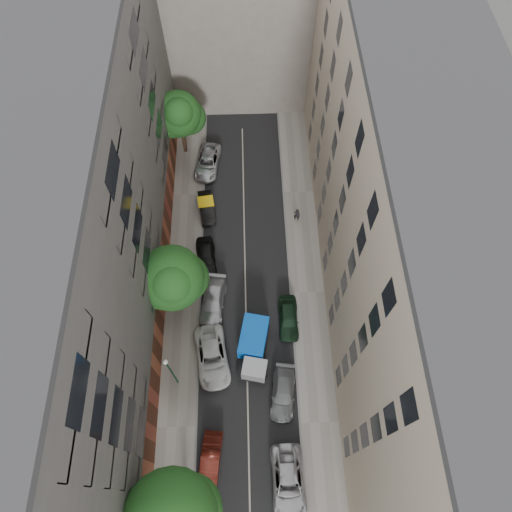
{
  "coord_description": "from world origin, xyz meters",
  "views": [
    {
      "loc": [
        0.44,
        -16.43,
        37.12
      ],
      "look_at": [
        0.94,
        0.57,
        6.0
      ],
      "focal_mm": 32.0,
      "sensor_mm": 36.0,
      "label": 1
    }
  ],
  "objects_px": {
    "car_left_2": "(212,357)",
    "car_right_1": "(283,393)",
    "car_left_3": "(213,302)",
    "car_left_6": "(208,162)",
    "car_right_0": "(288,482)",
    "car_right_2": "(288,318)",
    "lamp_post": "(170,370)",
    "tarp_truck": "(254,347)",
    "car_left_5": "(207,208)",
    "car_left_1": "(211,459)",
    "tree_far": "(180,116)",
    "tree_mid": "(173,280)",
    "pedestrian": "(297,215)",
    "car_left_4": "(206,258)"
  },
  "relations": [
    {
      "from": "car_right_2",
      "to": "tree_mid",
      "type": "distance_m",
      "value": 10.33
    },
    {
      "from": "car_right_2",
      "to": "lamp_post",
      "type": "bearing_deg",
      "value": -150.92
    },
    {
      "from": "tarp_truck",
      "to": "tree_mid",
      "type": "xyz_separation_m",
      "value": [
        -6.16,
        4.33,
        3.88
      ]
    },
    {
      "from": "car_left_6",
      "to": "car_right_0",
      "type": "xyz_separation_m",
      "value": [
        6.4,
        -29.66,
        0.02
      ]
    },
    {
      "from": "car_left_4",
      "to": "car_left_6",
      "type": "xyz_separation_m",
      "value": [
        -0.09,
        11.2,
        -0.04
      ]
    },
    {
      "from": "car_left_5",
      "to": "tree_mid",
      "type": "height_order",
      "value": "tree_mid"
    },
    {
      "from": "car_right_0",
      "to": "car_right_1",
      "type": "relative_size",
      "value": 1.16
    },
    {
      "from": "car_left_4",
      "to": "car_left_1",
      "type": "bearing_deg",
      "value": -94.03
    },
    {
      "from": "car_left_6",
      "to": "car_right_1",
      "type": "relative_size",
      "value": 1.13
    },
    {
      "from": "car_left_2",
      "to": "car_right_1",
      "type": "xyz_separation_m",
      "value": [
        5.6,
        -3.0,
        -0.11
      ]
    },
    {
      "from": "car_left_5",
      "to": "car_right_1",
      "type": "xyz_separation_m",
      "value": [
        6.4,
        -17.8,
        0.0
      ]
    },
    {
      "from": "car_left_1",
      "to": "car_right_0",
      "type": "xyz_separation_m",
      "value": [
        5.6,
        -1.66,
        0.06
      ]
    },
    {
      "from": "car_left_2",
      "to": "car_left_3",
      "type": "relative_size",
      "value": 1.11
    },
    {
      "from": "car_right_0",
      "to": "tree_mid",
      "type": "bearing_deg",
      "value": 118.91
    },
    {
      "from": "lamp_post",
      "to": "car_left_1",
      "type": "bearing_deg",
      "value": -64.51
    },
    {
      "from": "tarp_truck",
      "to": "tree_mid",
      "type": "height_order",
      "value": "tree_mid"
    },
    {
      "from": "pedestrian",
      "to": "car_left_6",
      "type": "bearing_deg",
      "value": -23.47
    },
    {
      "from": "car_right_2",
      "to": "pedestrian",
      "type": "bearing_deg",
      "value": 82.53
    },
    {
      "from": "car_left_1",
      "to": "tree_far",
      "type": "distance_m",
      "value": 30.5
    },
    {
      "from": "tree_far",
      "to": "car_right_1",
      "type": "bearing_deg",
      "value": -71.0
    },
    {
      "from": "car_left_6",
      "to": "car_right_0",
      "type": "relative_size",
      "value": 0.97
    },
    {
      "from": "pedestrian",
      "to": "tarp_truck",
      "type": "bearing_deg",
      "value": 86.18
    },
    {
      "from": "car_right_1",
      "to": "pedestrian",
      "type": "height_order",
      "value": "pedestrian"
    },
    {
      "from": "car_left_3",
      "to": "car_right_0",
      "type": "bearing_deg",
      "value": -60.71
    },
    {
      "from": "car_left_2",
      "to": "car_right_1",
      "type": "bearing_deg",
      "value": -37.33
    },
    {
      "from": "pedestrian",
      "to": "lamp_post",
      "type": "bearing_deg",
      "value": 70.39
    },
    {
      "from": "car_left_4",
      "to": "car_left_5",
      "type": "bearing_deg",
      "value": 84.46
    },
    {
      "from": "car_left_6",
      "to": "car_right_0",
      "type": "height_order",
      "value": "car_right_0"
    },
    {
      "from": "tarp_truck",
      "to": "tree_far",
      "type": "relative_size",
      "value": 0.71
    },
    {
      "from": "car_left_3",
      "to": "car_right_0",
      "type": "xyz_separation_m",
      "value": [
        5.6,
        -14.13,
        0.01
      ]
    },
    {
      "from": "car_left_6",
      "to": "tree_far",
      "type": "distance_m",
      "value": 5.43
    },
    {
      "from": "car_left_6",
      "to": "car_right_2",
      "type": "distance_m",
      "value": 18.65
    },
    {
      "from": "car_right_2",
      "to": "car_left_4",
      "type": "bearing_deg",
      "value": 140.35
    },
    {
      "from": "lamp_post",
      "to": "car_left_6",
      "type": "bearing_deg",
      "value": 84.93
    },
    {
      "from": "car_left_2",
      "to": "car_left_4",
      "type": "xyz_separation_m",
      "value": [
        -0.71,
        9.2,
        -0.02
      ]
    },
    {
      "from": "car_left_3",
      "to": "car_right_1",
      "type": "relative_size",
      "value": 1.1
    },
    {
      "from": "car_right_0",
      "to": "tarp_truck",
      "type": "bearing_deg",
      "value": 100.96
    },
    {
      "from": "tarp_truck",
      "to": "car_left_5",
      "type": "xyz_separation_m",
      "value": [
        -4.2,
        14.23,
        -0.64
      ]
    },
    {
      "from": "tarp_truck",
      "to": "pedestrian",
      "type": "distance_m",
      "value": 13.66
    },
    {
      "from": "car_left_4",
      "to": "pedestrian",
      "type": "height_order",
      "value": "pedestrian"
    },
    {
      "from": "car_left_1",
      "to": "car_left_3",
      "type": "bearing_deg",
      "value": 96.84
    },
    {
      "from": "car_left_5",
      "to": "car_right_0",
      "type": "relative_size",
      "value": 0.75
    },
    {
      "from": "car_right_0",
      "to": "lamp_post",
      "type": "distance_m",
      "value": 11.65
    },
    {
      "from": "car_left_3",
      "to": "lamp_post",
      "type": "height_order",
      "value": "lamp_post"
    },
    {
      "from": "car_left_2",
      "to": "car_right_0",
      "type": "bearing_deg",
      "value": -67.98
    },
    {
      "from": "car_left_2",
      "to": "lamp_post",
      "type": "xyz_separation_m",
      "value": [
        -2.77,
        -1.79,
        3.13
      ]
    },
    {
      "from": "car_left_1",
      "to": "car_left_6",
      "type": "xyz_separation_m",
      "value": [
        -0.8,
        28.0,
        0.04
      ]
    },
    {
      "from": "tarp_truck",
      "to": "tree_far",
      "type": "xyz_separation_m",
      "value": [
        -6.54,
        21.83,
        3.88
      ]
    },
    {
      "from": "car_right_0",
      "to": "lamp_post",
      "type": "bearing_deg",
      "value": 136.61
    },
    {
      "from": "car_right_0",
      "to": "pedestrian",
      "type": "xyz_separation_m",
      "value": [
        2.24,
        22.75,
        0.27
      ]
    }
  ]
}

